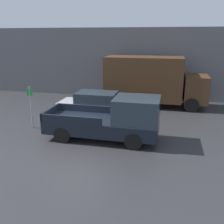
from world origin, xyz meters
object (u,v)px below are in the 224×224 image
(pickup_truck, at_px, (113,120))
(parking_sign, at_px, (31,105))
(car, at_px, (95,105))
(delivery_truck, at_px, (151,80))
(newspaper_box, at_px, (184,95))

(pickup_truck, xyz_separation_m, parking_sign, (-4.63, 0.55, 0.30))
(pickup_truck, distance_m, car, 3.52)
(parking_sign, bearing_deg, pickup_truck, -6.77)
(delivery_truck, relative_size, parking_sign, 3.04)
(pickup_truck, xyz_separation_m, car, (-1.80, 3.01, -0.19))
(delivery_truck, height_order, parking_sign, delivery_truck)
(pickup_truck, distance_m, parking_sign, 4.68)
(newspaper_box, bearing_deg, delivery_truck, -143.58)
(pickup_truck, bearing_deg, parking_sign, 173.23)
(parking_sign, xyz_separation_m, newspaper_box, (8.27, 7.85, -0.78))
(delivery_truck, distance_m, parking_sign, 8.45)
(pickup_truck, height_order, car, pickup_truck)
(car, relative_size, newspaper_box, 4.16)
(parking_sign, bearing_deg, car, 41.06)
(car, bearing_deg, pickup_truck, -59.11)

